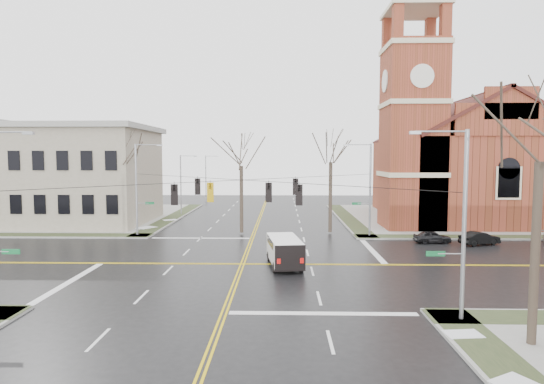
{
  "coord_description": "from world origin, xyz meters",
  "views": [
    {
      "loc": [
        2.95,
        -32.87,
        7.88
      ],
      "look_at": [
        2.04,
        6.0,
        4.86
      ],
      "focal_mm": 30.0,
      "sensor_mm": 36.0,
      "label": 1
    }
  ],
  "objects_px": {
    "cargo_van": "(284,249)",
    "tree_se": "(540,149)",
    "signal_pole_nw": "(138,187)",
    "streetlight_north_b": "(207,176)",
    "tree_nw_far": "(124,159)",
    "parked_car_b": "(480,238)",
    "tree_ne": "(331,158)",
    "streetlight_north_a": "(182,182)",
    "signal_pole_se": "(461,219)",
    "parked_car_a": "(432,237)",
    "signal_pole_ne": "(368,187)",
    "church": "(456,152)",
    "tree_nw_near": "(241,161)"
  },
  "relations": [
    {
      "from": "signal_pole_ne",
      "to": "streetlight_north_a",
      "type": "height_order",
      "value": "signal_pole_ne"
    },
    {
      "from": "streetlight_north_b",
      "to": "parked_car_b",
      "type": "height_order",
      "value": "streetlight_north_b"
    },
    {
      "from": "parked_car_a",
      "to": "parked_car_b",
      "type": "xyz_separation_m",
      "value": [
        3.93,
        -0.82,
        0.04
      ]
    },
    {
      "from": "signal_pole_nw",
      "to": "cargo_van",
      "type": "bearing_deg",
      "value": -39.49
    },
    {
      "from": "signal_pole_ne",
      "to": "signal_pole_se",
      "type": "relative_size",
      "value": 1.0
    },
    {
      "from": "church",
      "to": "signal_pole_se",
      "type": "xyz_separation_m",
      "value": [
        -13.44,
        -36.28,
        -3.48
      ]
    },
    {
      "from": "cargo_van",
      "to": "tree_se",
      "type": "distance_m",
      "value": 18.67
    },
    {
      "from": "streetlight_north_a",
      "to": "parked_car_a",
      "type": "relative_size",
      "value": 2.41
    },
    {
      "from": "signal_pole_ne",
      "to": "streetlight_north_b",
      "type": "distance_m",
      "value": 42.61
    },
    {
      "from": "tree_se",
      "to": "streetlight_north_a",
      "type": "bearing_deg",
      "value": 119.49
    },
    {
      "from": "signal_pole_ne",
      "to": "tree_ne",
      "type": "relative_size",
      "value": 0.84
    },
    {
      "from": "signal_pole_ne",
      "to": "signal_pole_nw",
      "type": "distance_m",
      "value": 22.64
    },
    {
      "from": "tree_ne",
      "to": "tree_nw_far",
      "type": "bearing_deg",
      "value": 179.65
    },
    {
      "from": "church",
      "to": "tree_nw_near",
      "type": "height_order",
      "value": "church"
    },
    {
      "from": "streetlight_north_b",
      "to": "parked_car_a",
      "type": "xyz_separation_m",
      "value": [
        27.31,
        -39.47,
        -3.9
      ]
    },
    {
      "from": "signal_pole_ne",
      "to": "tree_se",
      "type": "relative_size",
      "value": 0.8
    },
    {
      "from": "streetlight_north_a",
      "to": "streetlight_north_b",
      "type": "distance_m",
      "value": 20.0
    },
    {
      "from": "parked_car_a",
      "to": "tree_ne",
      "type": "bearing_deg",
      "value": 56.51
    },
    {
      "from": "tree_nw_near",
      "to": "tree_nw_far",
      "type": "bearing_deg",
      "value": 177.07
    },
    {
      "from": "signal_pole_nw",
      "to": "parked_car_b",
      "type": "xyz_separation_m",
      "value": [
        31.91,
        -3.8,
        -4.34
      ]
    },
    {
      "from": "tree_se",
      "to": "parked_car_a",
      "type": "bearing_deg",
      "value": 81.61
    },
    {
      "from": "cargo_van",
      "to": "tree_se",
      "type": "height_order",
      "value": "tree_se"
    },
    {
      "from": "parked_car_b",
      "to": "signal_pole_ne",
      "type": "bearing_deg",
      "value": 47.81
    },
    {
      "from": "streetlight_north_a",
      "to": "cargo_van",
      "type": "distance_m",
      "value": 31.67
    },
    {
      "from": "signal_pole_ne",
      "to": "cargo_van",
      "type": "relative_size",
      "value": 1.61
    },
    {
      "from": "tree_se",
      "to": "streetlight_north_b",
      "type": "bearing_deg",
      "value": 111.01
    },
    {
      "from": "streetlight_north_a",
      "to": "cargo_van",
      "type": "relative_size",
      "value": 1.43
    },
    {
      "from": "streetlight_north_a",
      "to": "parked_car_b",
      "type": "xyz_separation_m",
      "value": [
        31.24,
        -20.3,
        -3.86
      ]
    },
    {
      "from": "signal_pole_se",
      "to": "tree_nw_far",
      "type": "distance_m",
      "value": 35.4
    },
    {
      "from": "tree_nw_far",
      "to": "tree_ne",
      "type": "xyz_separation_m",
      "value": [
        21.24,
        -0.13,
        0.14
      ]
    },
    {
      "from": "signal_pole_ne",
      "to": "signal_pole_se",
      "type": "distance_m",
      "value": 23.0
    },
    {
      "from": "streetlight_north_a",
      "to": "parked_car_a",
      "type": "bearing_deg",
      "value": -35.49
    },
    {
      "from": "streetlight_north_a",
      "to": "parked_car_b",
      "type": "relative_size",
      "value": 2.17
    },
    {
      "from": "signal_pole_ne",
      "to": "parked_car_b",
      "type": "height_order",
      "value": "signal_pole_ne"
    },
    {
      "from": "streetlight_north_b",
      "to": "church",
      "type": "bearing_deg",
      "value": -33.25
    },
    {
      "from": "parked_car_a",
      "to": "tree_ne",
      "type": "height_order",
      "value": "tree_ne"
    },
    {
      "from": "streetlight_north_b",
      "to": "tree_nw_far",
      "type": "distance_m",
      "value": 34.56
    },
    {
      "from": "streetlight_north_b",
      "to": "signal_pole_nw",
      "type": "bearing_deg",
      "value": -91.05
    },
    {
      "from": "streetlight_north_a",
      "to": "streetlight_north_b",
      "type": "relative_size",
      "value": 1.0
    },
    {
      "from": "parked_car_b",
      "to": "tree_nw_far",
      "type": "bearing_deg",
      "value": 60.09
    },
    {
      "from": "signal_pole_nw",
      "to": "signal_pole_se",
      "type": "bearing_deg",
      "value": -45.45
    },
    {
      "from": "parked_car_a",
      "to": "signal_pole_nw",
      "type": "bearing_deg",
      "value": 80.23
    },
    {
      "from": "parked_car_b",
      "to": "tree_ne",
      "type": "distance_m",
      "value": 15.76
    },
    {
      "from": "parked_car_a",
      "to": "tree_nw_near",
      "type": "relative_size",
      "value": 0.33
    },
    {
      "from": "signal_pole_ne",
      "to": "tree_nw_far",
      "type": "height_order",
      "value": "tree_nw_far"
    },
    {
      "from": "church",
      "to": "streetlight_north_b",
      "type": "xyz_separation_m",
      "value": [
        -35.42,
        23.22,
        -3.97
      ]
    },
    {
      "from": "cargo_van",
      "to": "church",
      "type": "bearing_deg",
      "value": 41.04
    },
    {
      "from": "tree_nw_far",
      "to": "tree_ne",
      "type": "bearing_deg",
      "value": -0.35
    },
    {
      "from": "tree_nw_near",
      "to": "tree_se",
      "type": "height_order",
      "value": "tree_se"
    },
    {
      "from": "tree_nw_far",
      "to": "signal_pole_se",
      "type": "bearing_deg",
      "value": -45.55
    }
  ]
}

